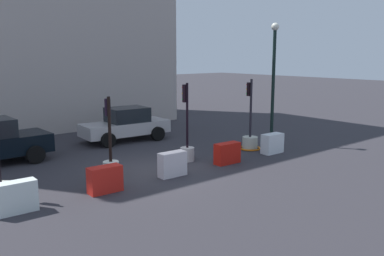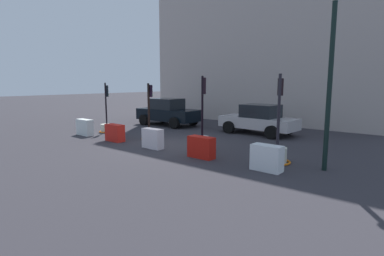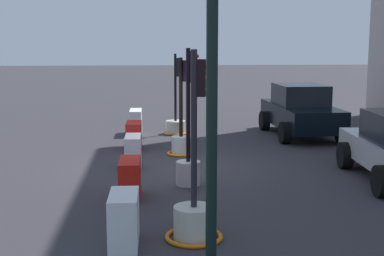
% 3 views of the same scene
% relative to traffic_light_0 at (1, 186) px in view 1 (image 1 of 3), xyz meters
% --- Properties ---
extents(ground_plane, '(120.00, 120.00, 0.00)m').
position_rel_traffic_light_0_xyz_m(ground_plane, '(5.41, -0.39, -0.39)').
color(ground_plane, '#302E34').
extents(traffic_light_0, '(0.89, 0.89, 2.88)m').
position_rel_traffic_light_0_xyz_m(traffic_light_0, '(0.00, 0.00, 0.00)').
color(traffic_light_0, '#B1B2A4').
rests_on(traffic_light_0, ground_plane).
extents(traffic_light_1, '(0.83, 0.83, 2.86)m').
position_rel_traffic_light_0_xyz_m(traffic_light_1, '(3.68, -0.01, 0.13)').
color(traffic_light_1, beige).
rests_on(traffic_light_1, ground_plane).
extents(traffic_light_2, '(0.57, 0.57, 3.18)m').
position_rel_traffic_light_0_xyz_m(traffic_light_2, '(7.14, -0.04, 0.27)').
color(traffic_light_2, '#B5ACAB').
rests_on(traffic_light_2, ground_plane).
extents(traffic_light_3, '(1.00, 1.00, 3.21)m').
position_rel_traffic_light_0_xyz_m(traffic_light_3, '(10.70, -0.20, 0.07)').
color(traffic_light_3, beige).
rests_on(traffic_light_3, ground_plane).
extents(construction_barrier_0, '(1.16, 0.43, 0.88)m').
position_rel_traffic_light_0_xyz_m(construction_barrier_0, '(-0.00, -1.44, 0.05)').
color(construction_barrier_0, silver).
rests_on(construction_barrier_0, ground_plane).
extents(construction_barrier_1, '(1.07, 0.48, 0.84)m').
position_rel_traffic_light_0_xyz_m(construction_barrier_1, '(2.72, -1.43, 0.03)').
color(construction_barrier_1, red).
rests_on(construction_barrier_1, ground_plane).
extents(construction_barrier_2, '(1.03, 0.42, 0.88)m').
position_rel_traffic_light_0_xyz_m(construction_barrier_2, '(5.39, -1.38, 0.05)').
color(construction_barrier_2, silver).
rests_on(construction_barrier_2, ground_plane).
extents(construction_barrier_3, '(1.10, 0.46, 0.83)m').
position_rel_traffic_light_0_xyz_m(construction_barrier_3, '(8.12, -1.37, 0.02)').
color(construction_barrier_3, red).
rests_on(construction_barrier_3, ground_plane).
extents(construction_barrier_4, '(1.03, 0.49, 0.87)m').
position_rel_traffic_light_0_xyz_m(construction_barrier_4, '(10.87, -1.38, 0.04)').
color(construction_barrier_4, silver).
rests_on(construction_barrier_4, ground_plane).
extents(car_silver_hatchback, '(4.44, 2.30, 1.68)m').
position_rel_traffic_light_0_xyz_m(car_silver_hatchback, '(7.24, 5.04, 0.43)').
color(car_silver_hatchback, '#B3AEAF').
rests_on(car_silver_hatchback, ground_plane).
extents(street_lamp_post, '(0.36, 0.36, 5.74)m').
position_rel_traffic_light_0_xyz_m(street_lamp_post, '(12.34, -0.09, 3.05)').
color(street_lamp_post, black).
rests_on(street_lamp_post, ground_plane).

